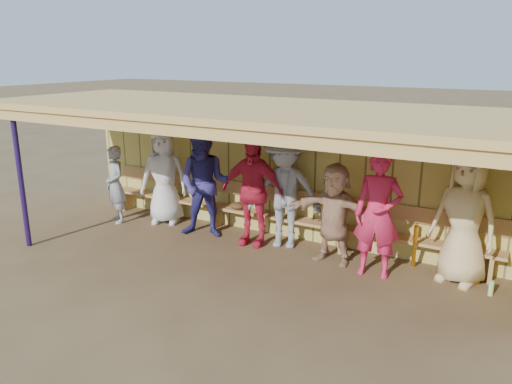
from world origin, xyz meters
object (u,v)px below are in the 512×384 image
player_a (115,185)px  player_h (465,218)px  player_c (205,184)px  player_f (334,213)px  player_g (378,214)px  player_e (285,191)px  bench (277,210)px  player_b (164,176)px  player_d (252,191)px

player_a → player_h: bearing=27.6°
player_c → player_f: bearing=-17.7°
player_a → player_g: player_g is taller
player_e → player_h: size_ratio=1.01×
bench → player_a: bearing=-166.2°
player_b → player_e: 2.63m
player_b → player_c: size_ratio=0.95×
player_e → player_h: 2.87m
player_e → player_h: (2.87, 0.00, -0.01)m
player_a → player_f: bearing=26.6°
player_g → bench: bearing=153.6°
player_a → bench: bearing=37.1°
player_d → player_e: player_e is taller
player_f → player_g: player_g is taller
player_h → player_e: bearing=-162.1°
player_c → player_d: bearing=-13.5°
player_a → bench: 3.28m
player_d → player_h: player_h is taller
player_b → player_g: player_g is taller
player_a → player_c: 2.02m
player_e → player_h: player_e is taller
player_g → player_f: bearing=160.2°
player_d → player_e: size_ratio=0.96×
player_h → player_c: bearing=-158.8°
player_d → player_g: bearing=-12.2°
player_a → player_c: size_ratio=0.78×
player_c → player_g: bearing=-20.7°
player_d → player_g: size_ratio=0.99×
player_a → bench: player_a is taller
player_d → player_g: (2.27, -0.21, 0.01)m
player_h → player_b: bearing=-162.0°
player_d → player_h: bearing=-4.0°
player_a → player_f: (4.47, 0.26, 0.05)m
player_a → player_e: bearing=31.1°
player_c → player_a: bearing=168.1°
player_a → player_d: bearing=29.3°
player_f → player_h: 1.91m
player_h → bench: bearing=-167.5°
player_e → player_f: 1.02m
player_a → player_f: player_f is taller
player_b → bench: player_b is taller
player_b → player_h: 5.51m
player_d → player_f: player_d is taller
player_h → player_a: bearing=-157.8°
player_b → player_e: size_ratio=0.95×
player_e → bench: player_e is taller
player_b → player_a: bearing=-173.3°
player_c → player_f: size_ratio=1.21×
player_c → bench: bearing=6.7°
player_f → player_g: bearing=-7.7°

